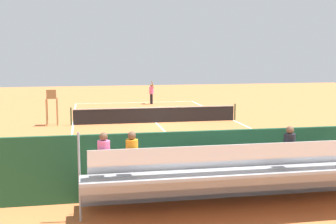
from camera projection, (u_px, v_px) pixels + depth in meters
ground_plane at (156, 123)px, 27.49m from camera, size 60.00×60.00×0.00m
court_line_markings at (156, 122)px, 27.53m from camera, size 10.10×22.20×0.01m
tennis_net at (156, 115)px, 27.42m from camera, size 10.30×0.10×1.07m
backdrop_wall at (229, 162)px, 13.73m from camera, size 18.00×0.16×2.00m
bleacher_stand at (243, 176)px, 12.41m from camera, size 9.06×2.40×2.48m
umpire_chair at (52, 103)px, 26.29m from camera, size 0.67×0.67×2.14m
courtside_bench at (317, 165)px, 15.13m from camera, size 1.80×0.40×0.93m
equipment_bag at (263, 180)px, 14.68m from camera, size 0.90×0.36×0.36m
tennis_player at (151, 92)px, 36.95m from camera, size 0.45×0.56×1.93m
tennis_racket at (146, 103)px, 37.38m from camera, size 0.57×0.31×0.03m
tennis_ball_near at (138, 106)px, 35.49m from camera, size 0.07×0.07×0.07m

